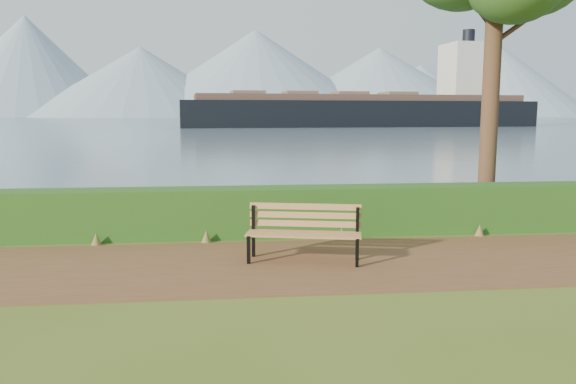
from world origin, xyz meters
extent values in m
plane|color=#465A19|center=(0.00, 0.00, 0.00)|extent=(140.00, 140.00, 0.00)
cube|color=brown|center=(0.00, 0.30, 0.01)|extent=(40.00, 3.40, 0.01)
cube|color=#163E11|center=(0.00, 2.60, 0.50)|extent=(32.00, 0.85, 1.00)
cube|color=#43576B|center=(0.00, 260.00, 0.01)|extent=(700.00, 510.00, 0.00)
cone|color=gray|center=(-140.00, 410.00, 35.00)|extent=(140.00, 140.00, 70.00)
cone|color=gray|center=(-60.00, 395.00, 24.00)|extent=(160.00, 160.00, 48.00)
cone|color=gray|center=(20.00, 405.00, 31.00)|extent=(190.00, 190.00, 62.00)
cone|color=gray|center=(110.00, 400.00, 25.00)|extent=(170.00, 170.00, 50.00)
cone|color=gray|center=(200.00, 410.00, 29.00)|extent=(150.00, 150.00, 58.00)
cone|color=gray|center=(-10.00, 430.00, 17.50)|extent=(120.00, 120.00, 35.00)
cone|color=gray|center=(150.00, 425.00, 20.00)|extent=(130.00, 130.00, 40.00)
cube|color=black|center=(-0.33, 0.37, 0.24)|extent=(0.07, 0.07, 0.49)
cube|color=black|center=(-0.23, 0.83, 0.46)|extent=(0.07, 0.07, 0.93)
cube|color=black|center=(-0.28, 0.60, 0.45)|extent=(0.18, 0.56, 0.05)
cube|color=black|center=(1.44, -0.03, 0.24)|extent=(0.07, 0.07, 0.49)
cube|color=black|center=(1.54, 0.44, 0.46)|extent=(0.07, 0.07, 0.93)
cube|color=black|center=(1.49, 0.20, 0.45)|extent=(0.18, 0.56, 0.05)
cube|color=#945E39|center=(0.56, 0.20, 0.49)|extent=(1.91, 0.52, 0.04)
cube|color=#945E39|center=(0.59, 0.34, 0.49)|extent=(1.91, 0.52, 0.04)
cube|color=#945E39|center=(0.62, 0.47, 0.49)|extent=(1.91, 0.52, 0.04)
cube|color=#945E39|center=(0.65, 0.60, 0.49)|extent=(1.91, 0.52, 0.04)
cube|color=#945E39|center=(0.66, 0.67, 0.61)|extent=(1.90, 0.47, 0.11)
cube|color=#945E39|center=(0.66, 0.67, 0.77)|extent=(1.90, 0.47, 0.11)
cube|color=#945E39|center=(0.66, 0.67, 0.92)|extent=(1.90, 0.47, 0.11)
cylinder|color=#3D2319|center=(5.67, 4.29, 3.68)|extent=(0.41, 0.41, 7.35)
cylinder|color=#3D2319|center=(6.13, 4.29, 4.49)|extent=(1.07, 0.12, 0.80)
cylinder|color=#3D2319|center=(5.27, 4.39, 5.00)|extent=(0.83, 0.39, 0.73)
cube|color=black|center=(24.10, 94.95, 1.43)|extent=(67.18, 16.44, 6.65)
cube|color=#47322A|center=(24.10, 94.95, 5.33)|extent=(61.79, 14.92, 1.14)
cube|color=beige|center=(45.30, 96.88, 10.46)|extent=(9.23, 8.58, 10.45)
cylinder|color=black|center=(45.30, 96.88, 16.63)|extent=(2.28, 2.28, 3.33)
cube|color=brown|center=(2.91, 93.02, 6.09)|extent=(6.25, 6.76, 0.76)
cube|color=brown|center=(12.37, 93.88, 6.09)|extent=(6.25, 6.76, 0.76)
cube|color=brown|center=(21.83, 94.74, 6.09)|extent=(6.25, 6.76, 0.76)
cube|color=brown|center=(31.29, 95.61, 6.09)|extent=(6.25, 6.76, 0.76)
camera|label=1|loc=(-0.64, -8.83, 2.52)|focal=35.00mm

